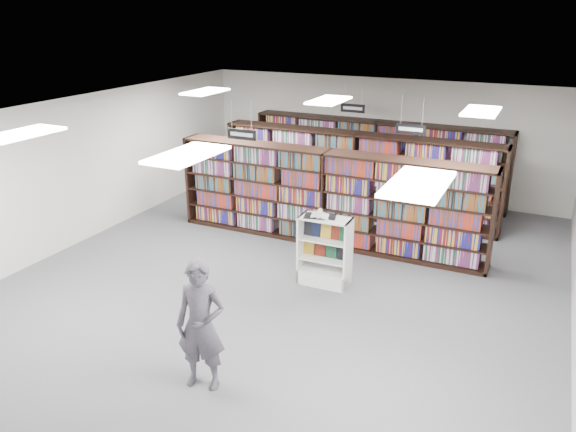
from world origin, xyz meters
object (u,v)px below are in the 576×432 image
at_px(bookshelf_row_near, 326,198).
at_px(shopper, 201,325).
at_px(endcap_display, 325,261).
at_px(open_book, 320,215).

height_order(bookshelf_row_near, shopper, bookshelf_row_near).
bearing_deg(bookshelf_row_near, endcap_display, -68.58).
height_order(bookshelf_row_near, open_book, bookshelf_row_near).
bearing_deg(endcap_display, bookshelf_row_near, 110.20).
distance_m(endcap_display, shopper, 3.64).
distance_m(bookshelf_row_near, shopper, 5.44).
bearing_deg(endcap_display, shopper, -97.10).
xyz_separation_m(endcap_display, open_book, (-0.12, -0.02, 0.91)).
bearing_deg(open_book, bookshelf_row_near, 92.43).
xyz_separation_m(bookshelf_row_near, endcap_display, (0.72, -1.84, -0.59)).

